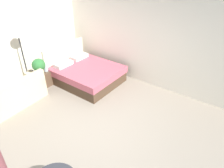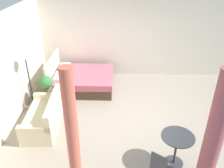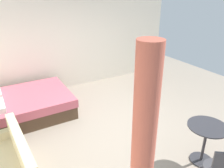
% 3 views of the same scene
% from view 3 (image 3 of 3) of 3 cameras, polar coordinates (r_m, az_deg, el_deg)
% --- Properties ---
extents(ground_plane, '(8.35, 9.67, 0.02)m').
position_cam_3_polar(ground_plane, '(5.21, 1.88, -10.49)').
color(ground_plane, gray).
extents(wall_right, '(0.12, 6.67, 2.78)m').
position_cam_3_polar(wall_right, '(6.90, -9.99, 10.55)').
color(wall_right, silver).
rests_on(wall_right, ground).
extents(bed, '(1.69, 2.02, 1.08)m').
position_cam_3_polar(bed, '(5.82, -21.51, -4.94)').
color(bed, '#473323').
rests_on(bed, ground).
extents(balcony_table, '(0.68, 0.68, 0.75)m').
position_cam_3_polar(balcony_table, '(4.28, 23.06, -12.45)').
color(balcony_table, '#2D2D33').
rests_on(balcony_table, ground).
extents(cafe_chair_near_window, '(0.56, 0.56, 0.88)m').
position_cam_3_polar(cafe_chair_near_window, '(3.75, 26.14, -18.89)').
color(cafe_chair_near_window, '#3F3F44').
rests_on(cafe_chair_near_window, ground).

